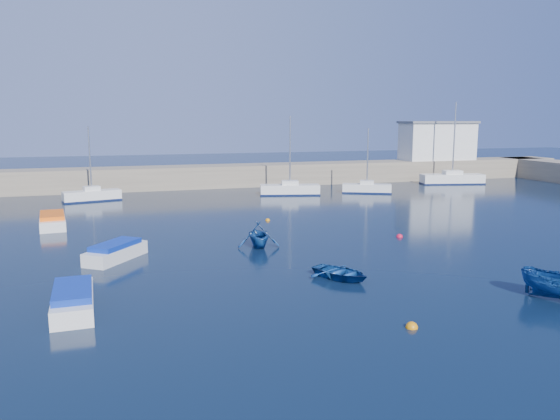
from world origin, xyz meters
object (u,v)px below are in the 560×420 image
object	(u,v)px
sailboat_6	(290,189)
motorboat_2	(53,220)
sailboat_5	(92,195)
dinghy_left	(258,235)
harbor_office	(437,142)
motorboat_0	(73,300)
dinghy_center	(341,273)
sailboat_7	(367,188)
sailboat_8	(452,178)
motorboat_1	(116,252)

from	to	relation	value
sailboat_6	motorboat_2	world-z (taller)	sailboat_6
sailboat_5	motorboat_2	xyz separation A→B (m)	(-2.51, -13.15, -0.10)
dinghy_left	harbor_office	bearing A→B (deg)	49.42
harbor_office	motorboat_0	bearing A→B (deg)	-137.25
motorboat_2	dinghy_left	bearing A→B (deg)	-45.49
dinghy_center	sailboat_7	bearing A→B (deg)	30.96
sailboat_5	dinghy_center	xyz separation A→B (m)	(13.12, -32.51, -0.27)
harbor_office	sailboat_6	distance (m)	26.71
sailboat_6	sailboat_8	xyz separation A→B (m)	(23.03, 3.59, 0.06)
motorboat_0	sailboat_8	bearing A→B (deg)	37.37
sailboat_5	motorboat_1	bearing A→B (deg)	170.61
sailboat_6	dinghy_center	xyz separation A→B (m)	(-7.44, -31.01, -0.29)
sailboat_8	dinghy_center	size ratio (longest dim) A/B	3.21
sailboat_7	dinghy_center	world-z (taller)	sailboat_7
motorboat_0	dinghy_left	xyz separation A→B (m)	(10.72, 9.11, 0.32)
harbor_office	dinghy_left	bearing A→B (deg)	-136.53
sailboat_5	dinghy_left	size ratio (longest dim) A/B	2.40
harbor_office	motorboat_0	distance (m)	61.35
harbor_office	sailboat_5	world-z (taller)	harbor_office
dinghy_center	motorboat_2	bearing A→B (deg)	98.26
sailboat_5	dinghy_left	bearing A→B (deg)	-169.93
harbor_office	motorboat_1	world-z (taller)	harbor_office
motorboat_0	sailboat_6	bearing A→B (deg)	55.52
sailboat_5	sailboat_7	distance (m)	29.37
harbor_office	sailboat_8	bearing A→B (deg)	-104.02
motorboat_0	motorboat_1	distance (m)	8.64
sailboat_7	harbor_office	bearing A→B (deg)	-30.15
harbor_office	sailboat_5	distance (m)	46.02
sailboat_5	dinghy_center	size ratio (longest dim) A/B	2.33
motorboat_2	dinghy_center	xyz separation A→B (m)	(15.63, -19.36, -0.17)
dinghy_center	sailboat_8	bearing A→B (deg)	17.97
sailboat_5	motorboat_0	world-z (taller)	sailboat_5
sailboat_8	motorboat_2	distance (m)	48.55
sailboat_5	sailboat_6	size ratio (longest dim) A/B	0.88
sailboat_6	motorboat_1	size ratio (longest dim) A/B	1.95
sailboat_6	dinghy_center	size ratio (longest dim) A/B	2.65
sailboat_6	motorboat_0	xyz separation A→B (m)	(-20.39, -31.95, -0.12)
sailboat_6	sailboat_8	distance (m)	23.31
dinghy_center	motorboat_0	bearing A→B (deg)	153.48
sailboat_5	dinghy_left	xyz separation A→B (m)	(10.88, -24.34, 0.22)
sailboat_8	motorboat_1	size ratio (longest dim) A/B	2.36
sailboat_7	motorboat_0	distance (m)	42.38
harbor_office	sailboat_7	world-z (taller)	harbor_office
sailboat_5	motorboat_0	bearing A→B (deg)	166.25
harbor_office	motorboat_1	bearing A→B (deg)	-142.46
sailboat_8	dinghy_center	distance (m)	46.10
sailboat_5	sailboat_6	distance (m)	20.61
sailboat_8	motorboat_0	distance (m)	56.12
sailboat_8	motorboat_0	bearing A→B (deg)	141.63
motorboat_2	dinghy_left	distance (m)	17.45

